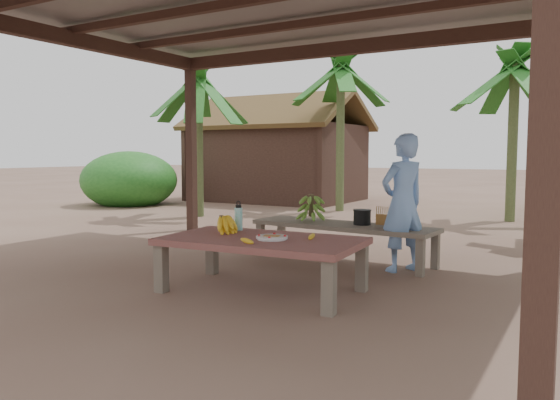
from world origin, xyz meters
The scene contains 17 objects.
ground centered at (0.00, 0.00, 0.00)m, with size 80.00×80.00×0.00m, color brown.
pavilion centered at (-0.01, -0.01, 2.78)m, with size 6.60×5.60×2.95m.
work_table centered at (0.35, -0.52, 0.43)m, with size 1.87×1.13×0.50m.
bench centered at (0.42, 1.13, 0.39)m, with size 2.24×0.77×0.45m.
ripe_banana_bunch centered at (-0.17, -0.45, 0.59)m, with size 0.31×0.26×0.19m, color yellow, non-canonical shape.
plate centered at (0.47, -0.56, 0.52)m, with size 0.29×0.29×0.04m.
loose_banana_front centered at (0.40, -0.85, 0.52)m, with size 0.04×0.15×0.04m, color yellow.
loose_banana_side centered at (0.77, -0.35, 0.52)m, with size 0.04×0.16×0.04m, color yellow.
water_flask centered at (-0.12, -0.22, 0.62)m, with size 0.08×0.08×0.30m.
green_banana_stalk centered at (-0.01, 1.16, 0.62)m, with size 0.30×0.30×0.34m, color #598C2D, non-canonical shape.
cooking_pot centered at (0.65, 1.16, 0.53)m, with size 0.20×0.20×0.17m, color black.
skewer_rack centered at (0.94, 1.03, 0.57)m, with size 0.18×0.08×0.24m, color #A57F47, non-canonical shape.
woman centered at (1.18, 0.98, 0.74)m, with size 0.54×0.35×1.48m, color #7BA5E8.
hut centered at (-4.50, 8.00, 1.10)m, with size 4.40×3.43×2.85m.
banana_plant_n centered at (1.58, 6.18, 2.61)m, with size 1.80×1.80×3.09m.
banana_plant_nw centered at (-1.92, 6.29, 2.87)m, with size 1.80×1.80×3.36m.
banana_plant_w centered at (-3.93, 3.90, 2.45)m, with size 1.80×1.80×2.93m.
Camera 1 is at (2.98, -4.70, 1.28)m, focal length 35.00 mm.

